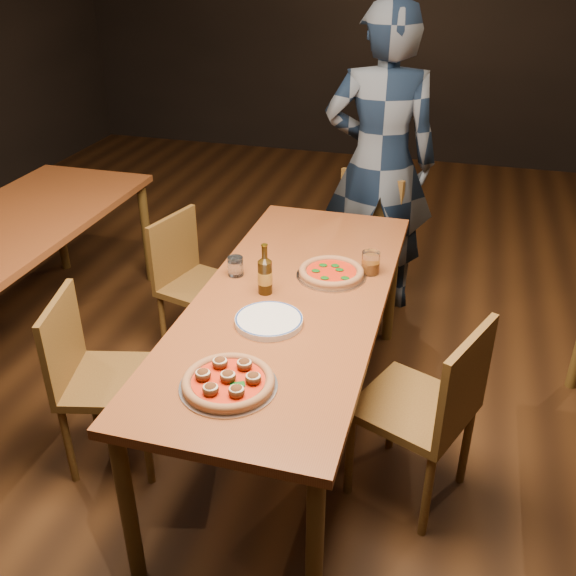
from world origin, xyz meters
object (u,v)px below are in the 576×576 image
(table_left, at_px, (4,240))
(table_main, at_px, (291,311))
(water_glass, at_px, (236,266))
(chair_main_sw, at_px, (202,286))
(beer_bottle, at_px, (265,276))
(plate_stack, at_px, (269,321))
(amber_glass, at_px, (371,263))
(chair_end, at_px, (352,248))
(chair_main_e, at_px, (414,406))
(chair_main_nw, at_px, (112,379))
(pizza_meatball, at_px, (228,381))
(pizza_margherita, at_px, (331,272))
(diner, at_px, (380,164))

(table_left, bearing_deg, table_main, -10.01)
(water_glass, bearing_deg, chair_main_sw, 130.97)
(beer_bottle, bearing_deg, table_left, 169.41)
(plate_stack, distance_m, amber_glass, 0.64)
(table_left, relative_size, chair_end, 2.20)
(chair_main_e, xyz_separation_m, chair_end, (-0.52, 1.39, 0.00))
(chair_main_nw, height_order, beer_bottle, beer_bottle)
(chair_main_e, xyz_separation_m, amber_glass, (-0.29, 0.54, 0.35))
(beer_bottle, relative_size, water_glass, 2.53)
(pizza_meatball, relative_size, amber_glass, 3.27)
(chair_end, bearing_deg, plate_stack, -73.23)
(pizza_margherita, bearing_deg, table_main, -118.83)
(table_main, xyz_separation_m, chair_main_nw, (-0.71, -0.37, -0.25))
(chair_main_e, xyz_separation_m, water_glass, (-0.88, 0.35, 0.34))
(plate_stack, bearing_deg, chair_main_sw, 129.11)
(chair_end, distance_m, water_glass, 1.16)
(chair_main_e, distance_m, beer_bottle, 0.83)
(beer_bottle, bearing_deg, water_glass, 145.99)
(table_main, xyz_separation_m, amber_glass, (0.29, 0.32, 0.12))
(table_left, height_order, water_glass, water_glass)
(plate_stack, distance_m, beer_bottle, 0.27)
(water_glass, bearing_deg, diner, 69.56)
(chair_main_nw, relative_size, water_glass, 9.52)
(plate_stack, height_order, water_glass, water_glass)
(table_left, distance_m, chair_end, 1.98)
(chair_main_nw, xyz_separation_m, chair_main_sw, (0.05, 0.91, -0.01))
(chair_main_sw, height_order, chair_end, chair_end)
(chair_main_nw, relative_size, beer_bottle, 3.76)
(table_main, bearing_deg, pizza_meatball, -93.62)
(chair_main_nw, xyz_separation_m, pizza_margherita, (0.84, 0.60, 0.34))
(chair_main_sw, distance_m, chair_main_e, 1.46)
(chair_main_sw, relative_size, chair_end, 0.92)
(plate_stack, bearing_deg, chair_end, 86.24)
(chair_main_e, bearing_deg, chair_end, -137.45)
(beer_bottle, distance_m, amber_glass, 0.52)
(chair_main_nw, bearing_deg, chair_main_sw, -17.08)
(chair_main_sw, bearing_deg, chair_main_nw, -168.64)
(pizza_margherita, bearing_deg, chair_main_e, -45.12)
(plate_stack, height_order, amber_glass, amber_glass)
(chair_main_e, bearing_deg, beer_bottle, -85.67)
(pizza_meatball, relative_size, beer_bottle, 1.51)
(chair_main_nw, distance_m, amber_glass, 1.27)
(chair_end, relative_size, beer_bottle, 3.99)
(chair_main_e, bearing_deg, table_left, -80.63)
(table_left, relative_size, diner, 1.08)
(chair_main_nw, distance_m, diner, 2.03)
(chair_end, distance_m, amber_glass, 0.95)
(table_left, height_order, chair_end, chair_end)
(table_main, relative_size, chair_main_sw, 2.39)
(table_main, height_order, chair_end, chair_end)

